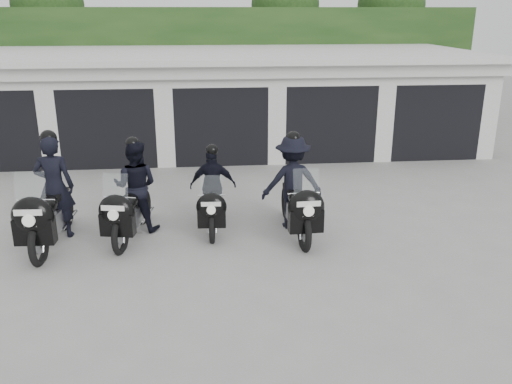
{
  "coord_description": "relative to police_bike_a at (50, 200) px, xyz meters",
  "views": [
    {
      "loc": [
        -0.47,
        -9.36,
        4.18
      ],
      "look_at": [
        0.43,
        -0.09,
        1.05
      ],
      "focal_mm": 38.0,
      "sensor_mm": 36.0,
      "label": 1
    }
  ],
  "objects": [
    {
      "name": "police_bike_c",
      "position": [
        3.01,
        0.59,
        -0.13
      ],
      "size": [
        0.96,
        1.98,
        1.72
      ],
      "rotation": [
        0.0,
        0.0,
        -0.05
      ],
      "color": "black",
      "rests_on": "ground"
    },
    {
      "name": "police_bike_d",
      "position": [
        4.6,
        0.22,
        0.01
      ],
      "size": [
        1.25,
        2.34,
        2.03
      ],
      "rotation": [
        0.0,
        0.0,
        0.05
      ],
      "color": "black",
      "rests_on": "ground"
    },
    {
      "name": "police_bike_a",
      "position": [
        0.0,
        0.0,
        0.0
      ],
      "size": [
        0.8,
        2.49,
        2.17
      ],
      "rotation": [
        0.0,
        0.0,
        -0.04
      ],
      "color": "black",
      "rests_on": "ground"
    },
    {
      "name": "background_vegetation",
      "position": [
        3.73,
        12.54,
        1.91
      ],
      "size": [
        20.0,
        3.9,
        5.8
      ],
      "color": "#1A3814",
      "rests_on": "ground"
    },
    {
      "name": "garage_block",
      "position": [
        3.36,
        7.68,
        0.57
      ],
      "size": [
        16.4,
        6.8,
        2.96
      ],
      "color": "silver",
      "rests_on": "ground"
    },
    {
      "name": "ground",
      "position": [
        3.36,
        -0.38,
        -0.86
      ],
      "size": [
        80.0,
        80.0,
        0.0
      ],
      "primitive_type": "plane",
      "color": "gray",
      "rests_on": "ground"
    },
    {
      "name": "police_bike_b",
      "position": [
        1.47,
        0.34,
        -0.03
      ],
      "size": [
        1.06,
        2.23,
        1.96
      ],
      "rotation": [
        0.0,
        0.0,
        -0.19
      ],
      "color": "black",
      "rests_on": "ground"
    }
  ]
}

